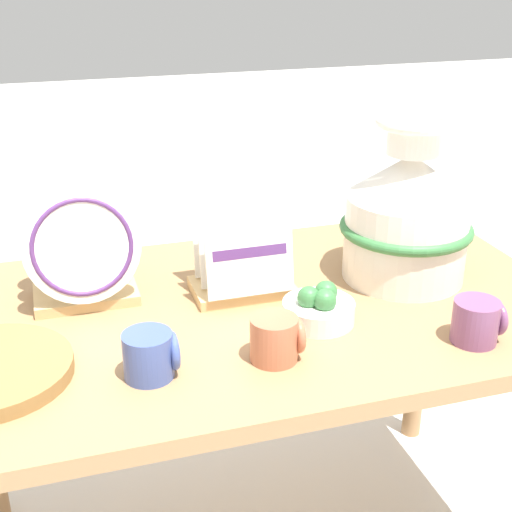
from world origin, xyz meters
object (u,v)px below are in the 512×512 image
at_px(dish_rack_round_plates, 82,256).
at_px(mug_cobalt_glaze, 151,355).
at_px(mug_terracotta_glaze, 276,338).
at_px(dish_rack_square_plates, 242,263).
at_px(ceramic_vase, 407,213).
at_px(mug_plum_glaze, 477,321).
at_px(fruit_bowl, 319,308).

relative_size(dish_rack_round_plates, mug_cobalt_glaze, 2.71).
distance_m(mug_terracotta_glaze, mug_cobalt_glaze, 0.22).
bearing_deg(mug_cobalt_glaze, dish_rack_square_plates, 48.04).
height_order(ceramic_vase, mug_plum_glaze, ceramic_vase).
distance_m(dish_rack_square_plates, fruit_bowl, 0.20).
height_order(dish_rack_round_plates, fruit_bowl, dish_rack_round_plates).
distance_m(mug_cobalt_glaze, fruit_bowl, 0.36).
bearing_deg(mug_plum_glaze, ceramic_vase, 89.43).
bearing_deg(mug_terracotta_glaze, mug_cobalt_glaze, 177.22).
height_order(mug_cobalt_glaze, fruit_bowl, mug_cobalt_glaze).
relative_size(ceramic_vase, mug_plum_glaze, 3.84).
bearing_deg(mug_cobalt_glaze, dish_rack_round_plates, 104.56).
height_order(dish_rack_round_plates, mug_terracotta_glaze, dish_rack_round_plates).
relative_size(dish_rack_square_plates, mug_terracotta_glaze, 2.24).
bearing_deg(mug_cobalt_glaze, ceramic_vase, 21.31).
bearing_deg(mug_terracotta_glaze, dish_rack_round_plates, 132.73).
xyz_separation_m(ceramic_vase, mug_plum_glaze, (-0.00, -0.29, -0.11)).
relative_size(dish_rack_round_plates, mug_terracotta_glaze, 2.71).
xyz_separation_m(dish_rack_round_plates, dish_rack_square_plates, (0.32, -0.05, -0.04)).
bearing_deg(mug_terracotta_glaze, mug_plum_glaze, -7.57).
bearing_deg(dish_rack_round_plates, mug_terracotta_glaze, -47.27).
bearing_deg(mug_cobalt_glaze, mug_terracotta_glaze, -2.78).
bearing_deg(mug_cobalt_glaze, fruit_bowl, 15.26).
distance_m(ceramic_vase, fruit_bowl, 0.32).
xyz_separation_m(ceramic_vase, mug_terracotta_glaze, (-0.38, -0.24, -0.11)).
bearing_deg(mug_terracotta_glaze, ceramic_vase, 32.87).
bearing_deg(mug_terracotta_glaze, dish_rack_square_plates, 86.70).
bearing_deg(mug_plum_glaze, fruit_bowl, 148.58).
bearing_deg(ceramic_vase, mug_plum_glaze, -90.57).
relative_size(mug_cobalt_glaze, fruit_bowl, 0.66).
height_order(dish_rack_square_plates, mug_terracotta_glaze, dish_rack_square_plates).
height_order(ceramic_vase, fruit_bowl, ceramic_vase).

